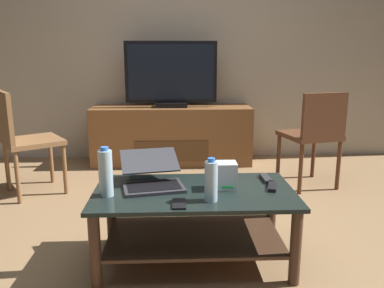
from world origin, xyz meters
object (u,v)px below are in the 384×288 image
cell_phone (179,204)px  soundbar_remote (272,186)px  media_cabinet (172,135)px  laptop (152,176)px  side_chair (23,136)px  router_box (226,176)px  coffee_table (194,213)px  water_bottle_near (211,181)px  water_bottle_far (106,173)px  dining_chair (314,133)px  tv_remote (266,178)px  television (171,76)px

cell_phone → soundbar_remote: 0.58m
media_cabinet → laptop: bearing=-92.8°
media_cabinet → side_chair: side_chair is taller
router_box → soundbar_remote: bearing=-0.7°
coffee_table → media_cabinet: size_ratio=0.66×
water_bottle_near → water_bottle_far: (-0.56, 0.10, 0.02)m
dining_chair → water_bottle_far: (-1.60, -1.30, 0.06)m
coffee_table → tv_remote: 0.50m
coffee_table → television: 2.20m
side_chair → router_box: bearing=-36.6°
media_cabinet → water_bottle_near: (0.22, -2.29, 0.24)m
side_chair → soundbar_remote: bearing=-32.5°
cell_phone → soundbar_remote: bearing=23.4°
side_chair → tv_remote: 2.09m
media_cabinet → laptop: media_cabinet is taller
water_bottle_near → router_box: bearing=60.6°
dining_chair → water_bottle_far: bearing=-140.7°
media_cabinet → side_chair: 1.57m
side_chair → soundbar_remote: 2.17m
coffee_table → media_cabinet: bearing=93.8°
water_bottle_far → dining_chair: bearing=39.3°
dining_chair → tv_remote: 1.27m
router_box → tv_remote: (0.26, 0.14, -0.07)m
dining_chair → router_box: dining_chair is taller
media_cabinet → cell_phone: bearing=-88.7°
laptop → cell_phone: 0.35m
television → side_chair: television is taller
coffee_table → router_box: (0.19, 0.02, 0.21)m
television → water_bottle_near: size_ratio=4.16×
laptop → water_bottle_far: 0.29m
coffee_table → cell_phone: bearing=-112.2°
soundbar_remote → coffee_table: bearing=-162.8°
soundbar_remote → water_bottle_far: bearing=-159.9°
water_bottle_near → side_chair: bearing=137.3°
dining_chair → cell_phone: (-1.21, -1.45, -0.06)m
side_chair → water_bottle_near: 1.99m
media_cabinet → cell_phone: 2.34m
television → router_box: television is taller
router_box → cell_phone: 0.37m
water_bottle_near → tv_remote: water_bottle_near is taller
side_chair → cell_phone: (1.29, -1.40, -0.07)m
dining_chair → cell_phone: bearing=-129.7°
cell_phone → television: bearing=91.4°
water_bottle_far → tv_remote: water_bottle_far is taller
coffee_table → media_cabinet: (-0.14, 2.12, 0.01)m
coffee_table → cell_phone: (-0.09, -0.21, 0.14)m
water_bottle_near → cell_phone: (-0.17, -0.05, -0.10)m
dining_chair → soundbar_remote: 1.39m
television → laptop: bearing=-92.9°
router_box → water_bottle_far: water_bottle_far is taller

